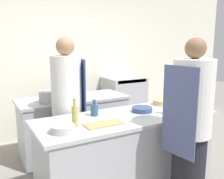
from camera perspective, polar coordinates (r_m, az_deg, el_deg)
wall_back at (r=4.71m, az=-10.74°, el=6.69°), size 8.00×0.06×2.80m
prep_counter at (r=3.04m, az=3.33°, el=-14.04°), size 2.10×0.79×0.89m
pass_counter at (r=3.97m, az=-8.66°, el=-8.09°), size 1.66×0.69×0.89m
oven_range at (r=4.98m, az=2.71°, el=-3.16°), size 0.74×0.61×1.04m
chef_at_prep_near at (r=2.63m, az=17.49°, el=-8.42°), size 0.44×0.42×1.77m
chef_at_stove at (r=3.23m, az=-10.11°, el=-4.25°), size 0.42×0.41×1.79m
bottle_olive_oil at (r=2.88m, az=-4.03°, el=-4.53°), size 0.09×0.09×0.19m
bottle_vinegar at (r=2.99m, az=13.13°, el=-3.49°), size 0.06×0.06×0.28m
bottle_wine at (r=2.53m, az=-8.48°, el=-5.86°), size 0.06×0.06×0.29m
bowl_mixing_large at (r=3.44m, az=11.04°, el=-2.87°), size 0.21×0.21×0.07m
bowl_prep_small at (r=3.06m, az=6.88°, el=-4.53°), size 0.25×0.25×0.06m
bowl_ceramic_blue at (r=3.33m, az=17.15°, el=-3.58°), size 0.25×0.25×0.07m
bowl_wooden_salad at (r=2.41m, az=-11.21°, el=-8.75°), size 0.23×0.23×0.07m
cutting_board at (r=2.59m, az=-1.86°, el=-7.84°), size 0.41×0.20×0.01m
stockpot at (r=3.59m, az=-14.54°, el=-1.63°), size 0.24×0.24×0.17m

